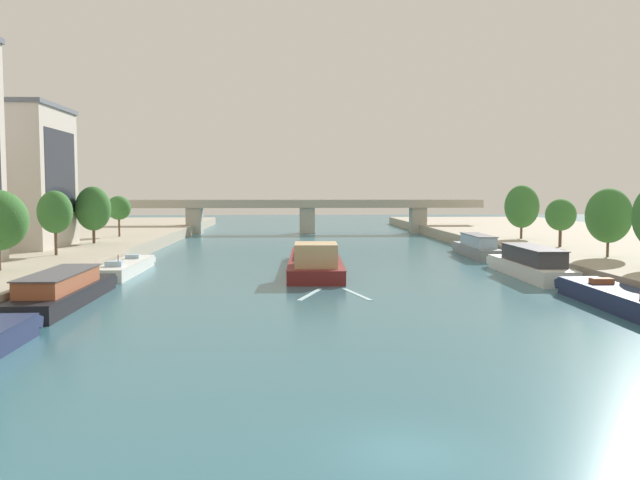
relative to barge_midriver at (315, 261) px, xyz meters
The scene contains 15 objects.
ground_plane 45.84m from the barge_midriver, 88.87° to the right, with size 400.00×400.00×0.00m, color #336675.
barge_midriver is the anchor object (origin of this frame).
wake_behind_barge 15.11m from the barge_midriver, 86.94° to the right, with size 5.60×5.98×0.03m.
moored_boat_left_second 26.27m from the barge_midriver, 134.83° to the right, with size 3.54×16.47×2.41m.
moored_boat_left_midway 18.46m from the barge_midriver, behind, with size 2.86×14.86×2.27m.
moored_boat_right_second 29.91m from the barge_midriver, 48.46° to the right, with size 3.36×15.84×2.43m.
moored_boat_right_near 20.57m from the barge_midriver, 15.43° to the right, with size 3.46×16.54×2.88m.
moored_boat_right_end 24.41m from the barge_midriver, 33.69° to the left, with size 2.96×15.18×2.73m.
tree_left_past_mid 26.20m from the barge_midriver, behind, with size 3.37×3.37×6.39m.
tree_left_far 30.90m from the barge_midriver, 149.48° to the left, with size 4.20×4.20×6.90m.
tree_left_third 38.25m from the barge_midriver, 133.77° to the left, with size 3.32×3.32×5.67m.
tree_right_far 28.80m from the barge_midriver, ahead, with size 4.32×4.32×6.64m.
tree_right_nearest 29.75m from the barge_midriver, 15.73° to the left, with size 3.42×3.42×5.48m.
tree_right_by_lamp 35.65m from the barge_midriver, 36.25° to the left, with size 4.51×4.51×7.15m.
bridge_far 58.80m from the barge_midriver, 89.12° to the left, with size 66.30×4.40×6.34m.
Camera 1 is at (-3.57, -19.40, 7.99)m, focal length 36.84 mm.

